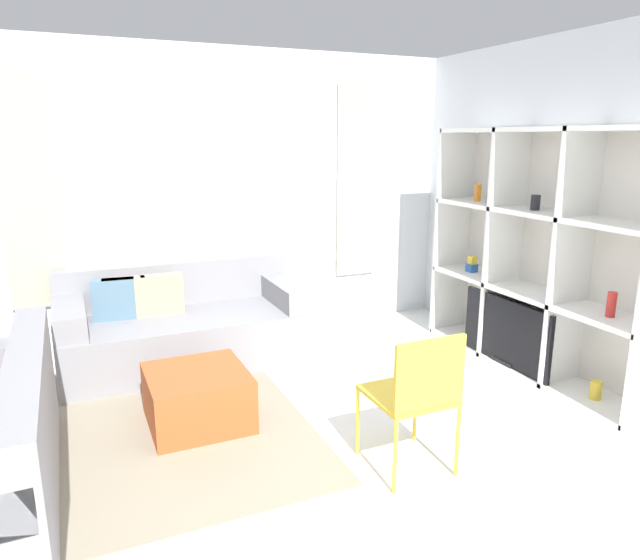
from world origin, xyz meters
The scene contains 8 objects.
ground_plane centered at (0.00, 0.00, 0.00)m, with size 16.00×16.00×0.00m, color silver.
wall_back centered at (0.00, 3.14, 1.36)m, with size 6.05×0.11×2.70m.
wall_right centered at (2.46, 1.56, 1.35)m, with size 0.07×4.31×2.70m, color silver.
area_rug centered at (-0.94, 1.53, 0.01)m, with size 2.17×2.36×0.01m, color gray.
shelving_unit centered at (2.25, 1.30, 0.95)m, with size 0.42×2.23×1.98m.
couch_main centered at (-0.41, 2.63, 0.31)m, with size 2.04×0.95×0.82m.
ottoman centered at (-0.54, 1.45, 0.19)m, with size 0.65×0.66×0.38m.
folding_chair centered at (0.48, 0.36, 0.52)m, with size 0.44×0.46×0.86m.
Camera 1 is at (-1.23, -2.13, 1.90)m, focal length 32.00 mm.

